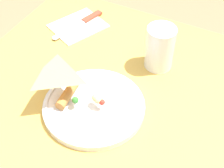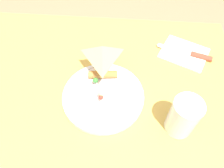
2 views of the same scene
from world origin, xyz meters
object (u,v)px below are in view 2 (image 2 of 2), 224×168
(dining_table, at_px, (97,115))
(plate_pizza, at_px, (103,94))
(butter_knife, at_px, (187,53))
(milk_glass, at_px, (183,117))
(napkin_folded, at_px, (184,53))

(dining_table, height_order, plate_pizza, plate_pizza)
(plate_pizza, bearing_deg, dining_table, -6.21)
(dining_table, distance_m, butter_knife, 0.38)
(milk_glass, bearing_deg, plate_pizza, -20.54)
(dining_table, bearing_deg, plate_pizza, 173.79)
(plate_pizza, height_order, milk_glass, milk_glass)
(plate_pizza, height_order, butter_knife, plate_pizza)
(dining_table, xyz_separation_m, napkin_folded, (-0.29, -0.20, 0.13))
(milk_glass, height_order, butter_knife, milk_glass)
(plate_pizza, bearing_deg, napkin_folded, -142.83)
(plate_pizza, distance_m, milk_glass, 0.24)
(dining_table, relative_size, butter_knife, 4.77)
(dining_table, distance_m, plate_pizza, 0.15)
(napkin_folded, bearing_deg, dining_table, 34.28)
(plate_pizza, xyz_separation_m, milk_glass, (-0.22, 0.08, 0.04))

